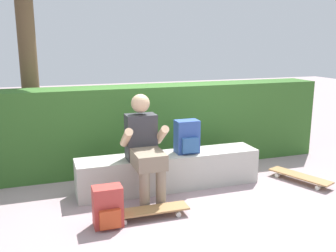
{
  "coord_description": "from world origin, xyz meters",
  "views": [
    {
      "loc": [
        -1.4,
        -3.79,
        1.74
      ],
      "look_at": [
        0.01,
        0.34,
        0.75
      ],
      "focal_mm": 39.83,
      "sensor_mm": 36.0,
      "label": 1
    }
  ],
  "objects_px": {
    "bench_main": "(169,171)",
    "backpack_on_bench": "(187,137)",
    "skateboard_near_person": "(150,211)",
    "person_skater": "(144,145)",
    "skateboard_beside_bench": "(300,176)",
    "backpack_on_ground": "(108,207)"
  },
  "relations": [
    {
      "from": "bench_main",
      "to": "backpack_on_bench",
      "type": "relative_size",
      "value": 5.56
    },
    {
      "from": "skateboard_near_person",
      "to": "backpack_on_bench",
      "type": "relative_size",
      "value": 2.01
    },
    {
      "from": "person_skater",
      "to": "skateboard_beside_bench",
      "type": "bearing_deg",
      "value": -4.63
    },
    {
      "from": "bench_main",
      "to": "skateboard_near_person",
      "type": "bearing_deg",
      "value": -122.91
    },
    {
      "from": "backpack_on_ground",
      "to": "backpack_on_bench",
      "type": "bearing_deg",
      "value": 33.46
    },
    {
      "from": "person_skater",
      "to": "skateboard_beside_bench",
      "type": "relative_size",
      "value": 1.44
    },
    {
      "from": "bench_main",
      "to": "skateboard_near_person",
      "type": "distance_m",
      "value": 0.84
    },
    {
      "from": "person_skater",
      "to": "skateboard_beside_bench",
      "type": "xyz_separation_m",
      "value": [
        1.99,
        -0.16,
        -0.55
      ]
    },
    {
      "from": "person_skater",
      "to": "backpack_on_bench",
      "type": "relative_size",
      "value": 2.94
    },
    {
      "from": "person_skater",
      "to": "backpack_on_bench",
      "type": "height_order",
      "value": "person_skater"
    },
    {
      "from": "skateboard_near_person",
      "to": "backpack_on_ground",
      "type": "distance_m",
      "value": 0.45
    },
    {
      "from": "skateboard_near_person",
      "to": "bench_main",
      "type": "bearing_deg",
      "value": 57.09
    },
    {
      "from": "person_skater",
      "to": "backpack_on_ground",
      "type": "height_order",
      "value": "person_skater"
    },
    {
      "from": "skateboard_beside_bench",
      "to": "backpack_on_bench",
      "type": "bearing_deg",
      "value": 165.78
    },
    {
      "from": "skateboard_near_person",
      "to": "backpack_on_ground",
      "type": "xyz_separation_m",
      "value": [
        -0.43,
        -0.04,
        0.12
      ]
    },
    {
      "from": "bench_main",
      "to": "person_skater",
      "type": "bearing_deg",
      "value": -150.8
    },
    {
      "from": "bench_main",
      "to": "skateboard_near_person",
      "type": "relative_size",
      "value": 2.77
    },
    {
      "from": "bench_main",
      "to": "backpack_on_bench",
      "type": "height_order",
      "value": "backpack_on_bench"
    },
    {
      "from": "skateboard_beside_bench",
      "to": "backpack_on_bench",
      "type": "height_order",
      "value": "backpack_on_bench"
    },
    {
      "from": "skateboard_near_person",
      "to": "backpack_on_bench",
      "type": "bearing_deg",
      "value": 45.58
    },
    {
      "from": "skateboard_near_person",
      "to": "backpack_on_bench",
      "type": "distance_m",
      "value": 1.1
    },
    {
      "from": "backpack_on_bench",
      "to": "skateboard_beside_bench",
      "type": "bearing_deg",
      "value": -14.22
    }
  ]
}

